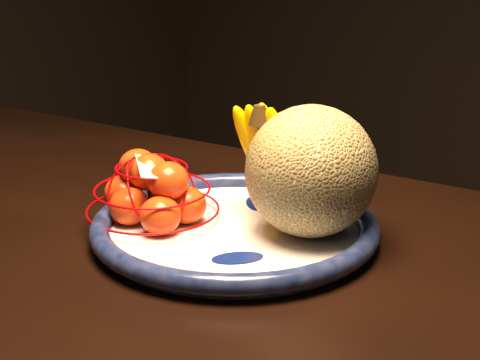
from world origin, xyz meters
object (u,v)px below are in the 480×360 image
Objects in this scene: cantaloupe at (311,171)px; banana_bunch at (270,152)px; fruit_bowl at (235,227)px; dining_table at (167,360)px; mandarin_bag at (152,192)px.

banana_bunch is at bearing 160.35° from cantaloupe.
cantaloupe reaches higher than fruit_bowl.
dining_table is 7.75× the size of mandarin_bag.
dining_table is at bearing -91.87° from banana_bunch.
mandarin_bag is at bearing -140.74° from banana_bunch.
banana_bunch is at bearing 47.82° from mandarin_bag.
banana_bunch reaches higher than dining_table.
fruit_bowl is at bearing 21.41° from mandarin_bag.
fruit_bowl is 0.10m from banana_bunch.
dining_table is 0.26m from cantaloupe.
banana_bunch is (0.00, 0.07, 0.08)m from fruit_bowl.
banana_bunch is 0.71× the size of mandarin_bag.
banana_bunch is 0.15m from mandarin_bag.
cantaloupe is (0.08, 0.04, 0.07)m from fruit_bowl.
fruit_bowl is at bearing -98.71° from banana_bunch.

